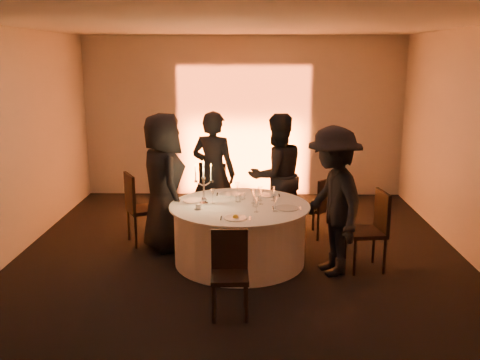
{
  "coord_description": "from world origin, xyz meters",
  "views": [
    {
      "loc": [
        0.14,
        -6.57,
        2.63
      ],
      "look_at": [
        0.0,
        0.2,
        1.05
      ],
      "focal_mm": 40.0,
      "sensor_mm": 36.0,
      "label": 1
    }
  ],
  "objects_px": {
    "chair_back_right": "(320,204)",
    "guest_right": "(333,201)",
    "chair_right": "(372,226)",
    "guest_left": "(163,182)",
    "coffee_cup": "(198,207)",
    "chair_front": "(230,268)",
    "banquet_table": "(240,234)",
    "chair_back_left": "(215,188)",
    "guest_back_right": "(277,176)",
    "guest_back_left": "(214,173)",
    "candelabra": "(204,189)",
    "chair_left": "(138,204)"
  },
  "relations": [
    {
      "from": "banquet_table",
      "to": "coffee_cup",
      "type": "height_order",
      "value": "coffee_cup"
    },
    {
      "from": "chair_left",
      "to": "guest_back_left",
      "type": "relative_size",
      "value": 0.55
    },
    {
      "from": "chair_back_left",
      "to": "guest_back_right",
      "type": "distance_m",
      "value": 1.21
    },
    {
      "from": "chair_right",
      "to": "guest_back_right",
      "type": "height_order",
      "value": "guest_back_right"
    },
    {
      "from": "chair_left",
      "to": "chair_front",
      "type": "relative_size",
      "value": 1.17
    },
    {
      "from": "guest_back_right",
      "to": "coffee_cup",
      "type": "bearing_deg",
      "value": 24.33
    },
    {
      "from": "guest_back_right",
      "to": "candelabra",
      "type": "height_order",
      "value": "guest_back_right"
    },
    {
      "from": "banquet_table",
      "to": "candelabra",
      "type": "relative_size",
      "value": 3.12
    },
    {
      "from": "chair_back_left",
      "to": "guest_back_left",
      "type": "xyz_separation_m",
      "value": [
        0.02,
        -0.55,
        0.37
      ]
    },
    {
      "from": "guest_left",
      "to": "guest_back_left",
      "type": "bearing_deg",
      "value": -69.15
    },
    {
      "from": "guest_left",
      "to": "coffee_cup",
      "type": "relative_size",
      "value": 17.2
    },
    {
      "from": "chair_right",
      "to": "guest_back_left",
      "type": "xyz_separation_m",
      "value": [
        -2.07,
        1.36,
        0.36
      ]
    },
    {
      "from": "guest_back_left",
      "to": "candelabra",
      "type": "relative_size",
      "value": 3.22
    },
    {
      "from": "chair_back_left",
      "to": "guest_left",
      "type": "bearing_deg",
      "value": 76.06
    },
    {
      "from": "chair_left",
      "to": "coffee_cup",
      "type": "xyz_separation_m",
      "value": [
        0.94,
        -0.88,
        0.22
      ]
    },
    {
      "from": "coffee_cup",
      "to": "chair_back_right",
      "type": "bearing_deg",
      "value": 36.09
    },
    {
      "from": "guest_right",
      "to": "chair_back_left",
      "type": "bearing_deg",
      "value": -157.81
    },
    {
      "from": "chair_front",
      "to": "coffee_cup",
      "type": "height_order",
      "value": "chair_front"
    },
    {
      "from": "guest_back_left",
      "to": "coffee_cup",
      "type": "height_order",
      "value": "guest_back_left"
    },
    {
      "from": "banquet_table",
      "to": "guest_left",
      "type": "bearing_deg",
      "value": 154.99
    },
    {
      "from": "guest_back_right",
      "to": "chair_front",
      "type": "bearing_deg",
      "value": 50.13
    },
    {
      "from": "guest_left",
      "to": "guest_right",
      "type": "relative_size",
      "value": 1.04
    },
    {
      "from": "chair_back_left",
      "to": "candelabra",
      "type": "distance_m",
      "value": 1.71
    },
    {
      "from": "chair_back_right",
      "to": "guest_right",
      "type": "xyz_separation_m",
      "value": [
        -0.03,
        -1.33,
        0.41
      ]
    },
    {
      "from": "guest_left",
      "to": "banquet_table",
      "type": "bearing_deg",
      "value": -140.02
    },
    {
      "from": "chair_back_right",
      "to": "coffee_cup",
      "type": "relative_size",
      "value": 8.13
    },
    {
      "from": "chair_front",
      "to": "guest_back_right",
      "type": "relative_size",
      "value": 0.48
    },
    {
      "from": "chair_left",
      "to": "chair_back_left",
      "type": "bearing_deg",
      "value": -72.28
    },
    {
      "from": "banquet_table",
      "to": "guest_back_left",
      "type": "bearing_deg",
      "value": 109.61
    },
    {
      "from": "guest_back_left",
      "to": "chair_left",
      "type": "bearing_deg",
      "value": 44.29
    },
    {
      "from": "chair_right",
      "to": "coffee_cup",
      "type": "height_order",
      "value": "chair_right"
    },
    {
      "from": "chair_right",
      "to": "coffee_cup",
      "type": "bearing_deg",
      "value": -97.72
    },
    {
      "from": "guest_back_right",
      "to": "guest_right",
      "type": "xyz_separation_m",
      "value": [
        0.62,
        -1.37,
        -0.0
      ]
    },
    {
      "from": "candelabra",
      "to": "chair_back_left",
      "type": "bearing_deg",
      "value": 89.09
    },
    {
      "from": "chair_right",
      "to": "coffee_cup",
      "type": "distance_m",
      "value": 2.18
    },
    {
      "from": "chair_left",
      "to": "guest_right",
      "type": "bearing_deg",
      "value": -138.62
    },
    {
      "from": "chair_back_right",
      "to": "chair_right",
      "type": "height_order",
      "value": "chair_right"
    },
    {
      "from": "guest_left",
      "to": "coffee_cup",
      "type": "height_order",
      "value": "guest_left"
    },
    {
      "from": "guest_back_right",
      "to": "guest_right",
      "type": "bearing_deg",
      "value": 88.06
    },
    {
      "from": "chair_right",
      "to": "chair_front",
      "type": "distance_m",
      "value": 2.11
    },
    {
      "from": "banquet_table",
      "to": "chair_back_left",
      "type": "distance_m",
      "value": 1.76
    },
    {
      "from": "chair_right",
      "to": "guest_right",
      "type": "height_order",
      "value": "guest_right"
    },
    {
      "from": "chair_back_left",
      "to": "guest_right",
      "type": "relative_size",
      "value": 0.54
    },
    {
      "from": "chair_front",
      "to": "chair_back_right",
      "type": "bearing_deg",
      "value": 60.16
    },
    {
      "from": "guest_back_left",
      "to": "candelabra",
      "type": "height_order",
      "value": "guest_back_left"
    },
    {
      "from": "banquet_table",
      "to": "chair_back_left",
      "type": "xyz_separation_m",
      "value": [
        -0.43,
        1.7,
        0.18
      ]
    },
    {
      "from": "chair_left",
      "to": "guest_left",
      "type": "height_order",
      "value": "guest_left"
    },
    {
      "from": "chair_front",
      "to": "guest_left",
      "type": "relative_size",
      "value": 0.46
    },
    {
      "from": "banquet_table",
      "to": "coffee_cup",
      "type": "distance_m",
      "value": 0.69
    },
    {
      "from": "candelabra",
      "to": "chair_right",
      "type": "bearing_deg",
      "value": -6.39
    }
  ]
}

